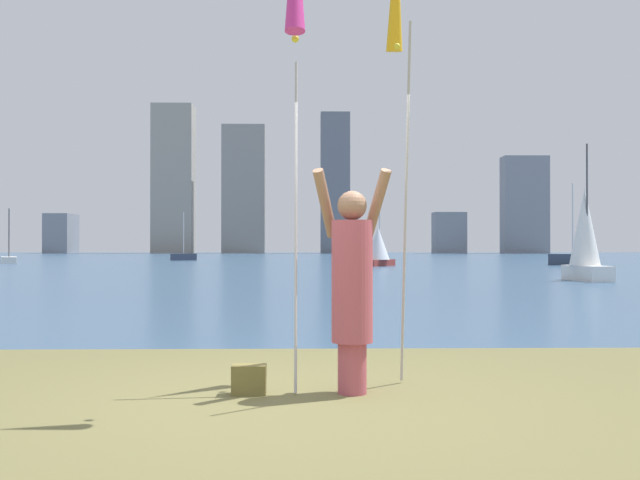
# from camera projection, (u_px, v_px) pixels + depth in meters

# --- Properties ---
(ground) EXTENTS (120.00, 138.00, 0.12)m
(ground) POSITION_uv_depth(u_px,v_px,m) (303.00, 262.00, 56.65)
(ground) COLOR brown
(person) EXTENTS (0.69, 0.51, 1.89)m
(person) POSITION_uv_depth(u_px,v_px,m) (352.00, 282.00, 6.00)
(person) COLOR #B24C59
(person) RESTS_ON ground
(bag) EXTENTS (0.28, 0.17, 0.25)m
(bag) POSITION_uv_depth(u_px,v_px,m) (249.00, 380.00, 5.95)
(bag) COLOR olive
(bag) RESTS_ON ground
(sailboat_0) EXTENTS (2.11, 1.38, 3.96)m
(sailboat_0) POSITION_uv_depth(u_px,v_px,m) (184.00, 257.00, 58.75)
(sailboat_0) COLOR #333D51
(sailboat_0) RESTS_ON ground
(sailboat_1) EXTENTS (2.87, 1.64, 5.09)m
(sailboat_1) POSITION_uv_depth(u_px,v_px,m) (573.00, 258.00, 44.45)
(sailboat_1) COLOR #333D51
(sailboat_1) RESTS_ON ground
(sailboat_2) EXTENTS (1.94, 2.94, 3.78)m
(sailboat_2) POSITION_uv_depth(u_px,v_px,m) (9.00, 259.00, 49.55)
(sailboat_2) COLOR silver
(sailboat_2) RESTS_ON ground
(sailboat_6) EXTENTS (1.19, 2.21, 4.78)m
(sailboat_6) POSITION_uv_depth(u_px,v_px,m) (585.00, 238.00, 25.11)
(sailboat_6) COLOR white
(sailboat_6) RESTS_ON ground
(sailboat_7) EXTENTS (2.13, 2.68, 3.45)m
(sailboat_7) POSITION_uv_depth(u_px,v_px,m) (378.00, 247.00, 42.75)
(sailboat_7) COLOR maroon
(sailboat_7) RESTS_ON ground
(skyline_tower_0) EXTENTS (3.76, 5.91, 6.08)m
(skyline_tower_0) POSITION_uv_depth(u_px,v_px,m) (61.00, 234.00, 110.97)
(skyline_tower_0) COLOR gray
(skyline_tower_0) RESTS_ON ground
(skyline_tower_1) EXTENTS (6.32, 4.61, 23.26)m
(skyline_tower_1) POSITION_uv_depth(u_px,v_px,m) (174.00, 179.00, 112.87)
(skyline_tower_1) COLOR gray
(skyline_tower_1) RESTS_ON ground
(skyline_tower_2) EXTENTS (6.75, 3.26, 20.18)m
(skyline_tower_2) POSITION_uv_depth(u_px,v_px,m) (244.00, 189.00, 113.33)
(skyline_tower_2) COLOR gray
(skyline_tower_2) RESTS_ON ground
(skyline_tower_3) EXTENTS (4.47, 3.10, 21.68)m
(skyline_tower_3) POSITION_uv_depth(u_px,v_px,m) (335.00, 183.00, 110.91)
(skyline_tower_3) COLOR slate
(skyline_tower_3) RESTS_ON ground
(skyline_tower_4) EXTENTS (4.85, 3.61, 6.31)m
(skyline_tower_4) POSITION_uv_depth(u_px,v_px,m) (449.00, 233.00, 110.74)
(skyline_tower_4) COLOR gray
(skyline_tower_4) RESTS_ON ground
(skyline_tower_5) EXTENTS (6.82, 3.17, 14.81)m
(skyline_tower_5) POSITION_uv_depth(u_px,v_px,m) (525.00, 205.00, 109.66)
(skyline_tower_5) COLOR gray
(skyline_tower_5) RESTS_ON ground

